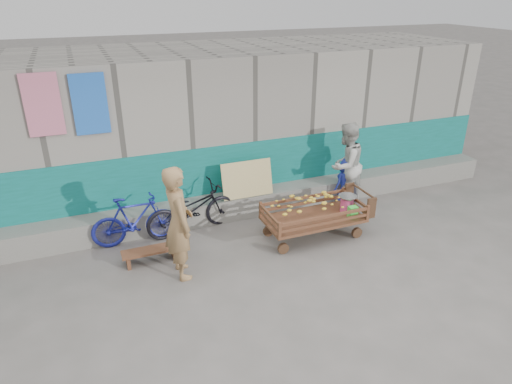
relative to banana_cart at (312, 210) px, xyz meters
name	(u,v)px	position (x,y,z in m)	size (l,w,h in m)	color
ground	(280,281)	(-1.08, -1.04, -0.55)	(80.00, 80.00, 0.00)	#5C5853
building_wall	(204,122)	(-1.08, 3.01, 0.91)	(12.00, 3.50, 3.00)	gray
banana_cart	(312,210)	(0.00, 0.00, 0.00)	(1.92, 0.88, 0.82)	brown
bench	(151,253)	(-2.83, 0.26, -0.38)	(0.93, 0.28, 0.23)	brown
vendor_man	(179,223)	(-2.43, -0.26, 0.35)	(0.66, 0.44, 1.82)	#9B764A
woman	(346,165)	(1.26, 0.97, 0.32)	(0.85, 0.66, 1.74)	beige
child	(345,183)	(1.26, 0.92, -0.05)	(0.50, 0.32, 1.01)	navy
bicycle_dark	(192,209)	(-1.93, 1.01, -0.10)	(0.60, 1.73, 0.91)	black
bicycle_blue	(135,220)	(-2.95, 0.96, -0.10)	(0.42, 1.50, 0.90)	navy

